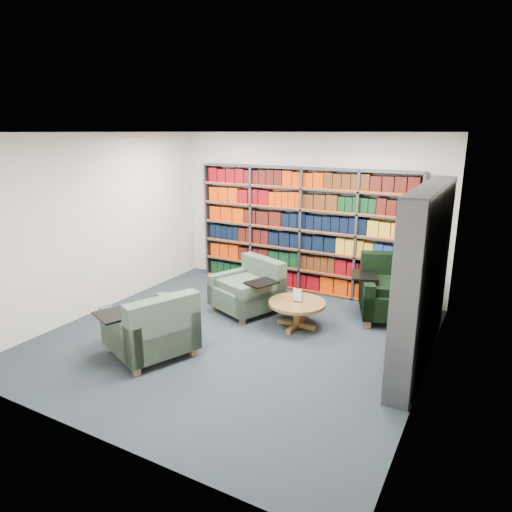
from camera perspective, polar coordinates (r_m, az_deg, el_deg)
The scene contains 7 objects.
room_shell at distance 6.07m, azimuth -2.71°, elevation 1.87°, with size 5.02×5.02×2.82m.
bookshelf_back at distance 8.18m, azimuth 5.85°, elevation 3.16°, with size 4.00×0.28×2.20m.
bookshelf_right at distance 5.94m, azimuth 20.27°, elevation -2.40°, with size 0.28×2.50×2.20m.
chair_teal_left at distance 7.37m, azimuth -0.64°, elevation -4.31°, with size 1.22×1.19×0.83m.
chair_green_right at distance 7.45m, azimuth 16.90°, elevation -4.40°, with size 1.37×1.32×0.94m.
chair_teal_front at distance 6.04m, azimuth -12.71°, elevation -9.09°, with size 1.25×1.28×0.87m.
coffee_table at distance 6.77m, azimuth 5.16°, elevation -6.35°, with size 0.84×0.84×0.59m.
Camera 1 is at (3.07, -5.04, 2.81)m, focal length 32.00 mm.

